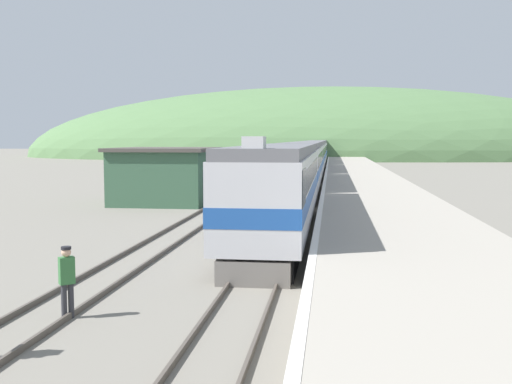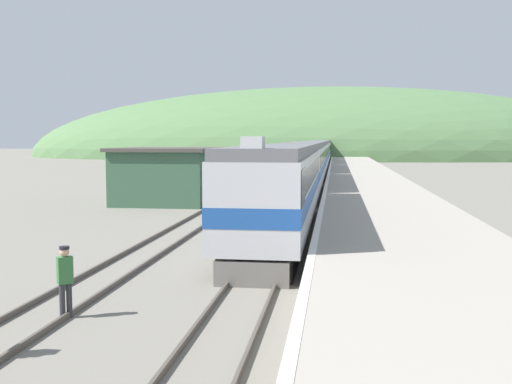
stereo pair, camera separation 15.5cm
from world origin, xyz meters
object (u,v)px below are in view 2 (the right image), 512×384
Objects in this scene: carriage_fourth at (319,153)px; track_worker at (65,277)px; express_train_lead_car at (280,187)px; carriage_second at (304,166)px; carriage_third at (314,158)px; carriage_fifth at (322,151)px.

track_worker is at bearing -93.14° from carriage_fourth.
express_train_lead_car is 20.66m from carriage_second.
express_train_lead_car is at bearing 72.32° from track_worker.
carriage_fourth is (0.00, 20.75, 0.00)m from carriage_third.
carriage_fifth is 11.07× the size of track_worker.
carriage_fifth is at bearing 90.00° from express_train_lead_car.
express_train_lead_car reaches higher than carriage_second.
track_worker is at bearing -107.68° from express_train_lead_car.
carriage_third and carriage_fifth have the same top height.
carriage_fourth reaches higher than track_worker.
express_train_lead_car is 0.97× the size of carriage_second.
express_train_lead_car is 13.60m from track_worker.
carriage_second is 41.50m from carriage_fourth.
carriage_fifth is (0.00, 20.75, 0.00)m from carriage_fourth.
express_train_lead_car reaches higher than carriage_third.
track_worker is at bearing -96.99° from carriage_second.
carriage_fourth is at bearing 90.00° from express_train_lead_car.
carriage_fourth is 11.07× the size of track_worker.
track_worker is (-4.12, -95.82, -1.21)m from carriage_fifth.
track_worker is (-4.12, -33.57, -1.21)m from carriage_second.
carriage_second is at bearing -90.00° from carriage_fourth.
carriage_second is 20.75m from carriage_third.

